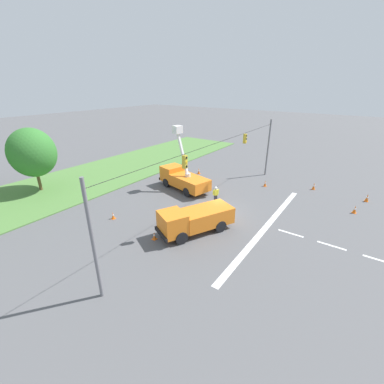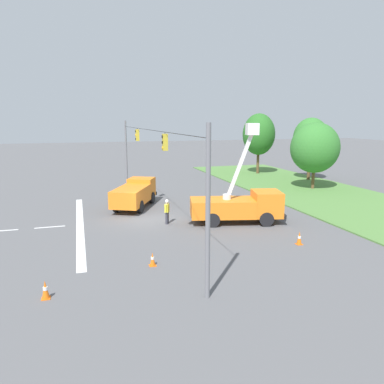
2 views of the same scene
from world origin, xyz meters
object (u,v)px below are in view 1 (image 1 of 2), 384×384
object	(u,v)px
traffic_cone_foreground_left	(314,186)
traffic_cone_foreground_right	(199,171)
road_worker	(216,194)
utility_truck_bucket_lift	(183,178)
traffic_cone_mid_right	(154,236)
traffic_cone_mid_left	(113,215)
tree_centre	(32,153)
utility_truck_support_near	(195,219)
traffic_cone_near_bucket	(265,183)
traffic_cone_lane_edge_a	(367,198)
traffic_cone_lane_edge_b	(355,209)

from	to	relation	value
traffic_cone_foreground_left	traffic_cone_foreground_right	size ratio (longest dim) A/B	1.01
road_worker	traffic_cone_foreground_right	distance (m)	9.33
utility_truck_bucket_lift	traffic_cone_mid_right	world-z (taller)	utility_truck_bucket_lift
traffic_cone_mid_left	tree_centre	bearing A→B (deg)	91.74
tree_centre	utility_truck_support_near	bearing A→B (deg)	-81.83
traffic_cone_mid_left	traffic_cone_near_bucket	world-z (taller)	traffic_cone_near_bucket
traffic_cone_mid_right	utility_truck_support_near	bearing A→B (deg)	-35.61
traffic_cone_mid_left	traffic_cone_mid_right	size ratio (longest dim) A/B	1.03
utility_truck_bucket_lift	traffic_cone_foreground_left	xyz separation A→B (m)	(8.44, -12.46, -0.96)
traffic_cone_mid_left	traffic_cone_near_bucket	bearing A→B (deg)	-28.11
traffic_cone_near_bucket	traffic_cone_mid_right	bearing A→B (deg)	169.24
utility_truck_bucket_lift	traffic_cone_near_bucket	xyz separation A→B (m)	(6.21, -7.53, -1.01)
traffic_cone_mid_right	traffic_cone_lane_edge_a	size ratio (longest dim) A/B	0.79
tree_centre	road_worker	distance (m)	20.11
traffic_cone_foreground_left	traffic_cone_lane_edge_b	distance (m)	6.00
utility_truck_support_near	traffic_cone_foreground_left	world-z (taller)	utility_truck_support_near
traffic_cone_mid_right	traffic_cone_lane_edge_a	bearing A→B (deg)	-36.50
tree_centre	traffic_cone_foreground_left	world-z (taller)	tree_centre
traffic_cone_foreground_right	traffic_cone_mid_left	size ratio (longest dim) A/B	1.18
utility_truck_support_near	traffic_cone_foreground_right	xyz separation A→B (m)	(12.47, 7.91, -0.81)
tree_centre	utility_truck_bucket_lift	size ratio (longest dim) A/B	1.00
tree_centre	traffic_cone_lane_edge_b	world-z (taller)	tree_centre
traffic_cone_foreground_left	tree_centre	bearing A→B (deg)	125.70
utility_truck_support_near	traffic_cone_mid_left	bearing A→B (deg)	108.33
utility_truck_support_near	tree_centre	bearing A→B (deg)	98.17
traffic_cone_foreground_left	traffic_cone_mid_left	bearing A→B (deg)	143.35
utility_truck_bucket_lift	traffic_cone_foreground_right	bearing A→B (deg)	14.72
traffic_cone_foreground_right	traffic_cone_lane_edge_b	distance (m)	18.35
traffic_cone_foreground_right	traffic_cone_lane_edge_a	world-z (taller)	traffic_cone_lane_edge_a
traffic_cone_lane_edge_a	utility_truck_support_near	bearing A→B (deg)	143.35
tree_centre	traffic_cone_lane_edge_a	size ratio (longest dim) A/B	8.56
utility_truck_support_near	road_worker	distance (m)	5.97
traffic_cone_near_bucket	utility_truck_bucket_lift	bearing A→B (deg)	129.50
tree_centre	road_worker	world-z (taller)	tree_centre
utility_truck_bucket_lift	traffic_cone_foreground_right	world-z (taller)	utility_truck_bucket_lift
road_worker	traffic_cone_mid_right	xyz separation A→B (m)	(-8.52, 0.54, -0.69)
road_worker	traffic_cone_lane_edge_a	distance (m)	15.64
utility_truck_support_near	traffic_cone_near_bucket	size ratio (longest dim) A/B	9.26
tree_centre	traffic_cone_foreground_left	xyz separation A→B (m)	(18.17, -25.29, -4.01)
tree_centre	traffic_cone_mid_right	xyz separation A→B (m)	(0.04, -17.34, -4.09)
utility_truck_support_near	traffic_cone_foreground_right	size ratio (longest dim) A/B	8.36
traffic_cone_foreground_left	traffic_cone_lane_edge_b	bearing A→B (deg)	-132.74
tree_centre	traffic_cone_mid_left	size ratio (longest dim) A/B	10.53
tree_centre	traffic_cone_mid_left	bearing A→B (deg)	-88.26
road_worker	traffic_cone_lane_edge_b	distance (m)	13.07
utility_truck_support_near	traffic_cone_lane_edge_a	world-z (taller)	utility_truck_support_near
traffic_cone_foreground_left	traffic_cone_near_bucket	distance (m)	5.41
tree_centre	traffic_cone_mid_right	size ratio (longest dim) A/B	10.86
road_worker	traffic_cone_foreground_right	bearing A→B (deg)	44.22
traffic_cone_lane_edge_a	traffic_cone_mid_left	bearing A→B (deg)	133.40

